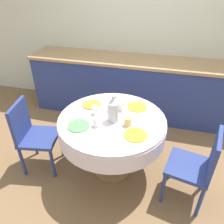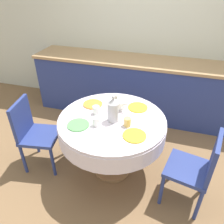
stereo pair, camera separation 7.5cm
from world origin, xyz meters
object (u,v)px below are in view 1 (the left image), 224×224
coffee_carafe (113,110)px  teapot (116,104)px  chair_right (32,133)px  chair_left (197,165)px

coffee_carafe → teapot: coffee_carafe is taller
chair_right → teapot: teapot is taller
chair_right → chair_left: bearing=79.3°
chair_left → chair_right: same height
teapot → chair_left: bearing=-21.4°
chair_left → coffee_carafe: (-0.87, 0.15, 0.38)m
chair_left → teapot: teapot is taller
coffee_carafe → teapot: bearing=96.5°
chair_left → coffee_carafe: size_ratio=2.99×
chair_right → teapot: size_ratio=4.29×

